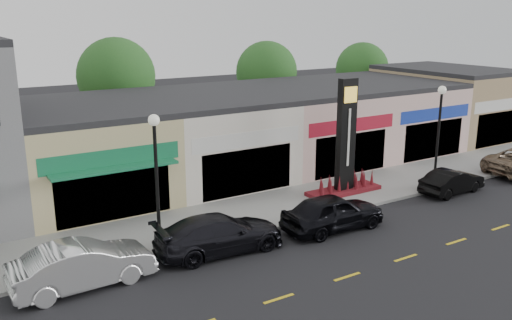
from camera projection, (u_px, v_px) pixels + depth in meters
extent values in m
plane|color=black|center=(354.00, 233.00, 23.66)|extent=(120.00, 120.00, 0.00)
cube|color=gray|center=(296.00, 203.00, 27.22)|extent=(52.00, 4.30, 0.15)
cube|color=gray|center=(324.00, 216.00, 25.37)|extent=(52.00, 0.20, 0.15)
cube|color=tan|center=(84.00, 153.00, 28.21)|extent=(7.00, 10.00, 4.50)
cube|color=#262628|center=(80.00, 107.00, 27.59)|extent=(7.00, 10.00, 0.30)
cube|color=black|center=(114.00, 194.00, 24.36)|extent=(5.25, 0.10, 2.40)
cube|color=#197348|center=(112.00, 158.00, 23.92)|extent=(6.30, 0.12, 0.80)
cube|color=#197348|center=(116.00, 169.00, 23.65)|extent=(5.60, 0.90, 0.12)
cube|color=beige|center=(204.00, 138.00, 31.76)|extent=(7.00, 10.00, 4.50)
cube|color=#262628|center=(203.00, 97.00, 31.14)|extent=(7.00, 10.00, 0.30)
cube|color=black|center=(248.00, 171.00, 27.92)|extent=(5.25, 0.10, 2.40)
cube|color=silver|center=(247.00, 139.00, 27.48)|extent=(6.30, 0.12, 0.80)
cube|color=beige|center=(301.00, 125.00, 35.32)|extent=(7.00, 10.00, 4.50)
cube|color=#262628|center=(301.00, 88.00, 34.70)|extent=(7.00, 10.00, 0.30)
cube|color=black|center=(351.00, 154.00, 31.48)|extent=(5.25, 0.10, 2.40)
cube|color=#B0172C|center=(352.00, 125.00, 31.04)|extent=(6.30, 0.12, 0.80)
cube|color=beige|center=(379.00, 115.00, 38.88)|extent=(7.00, 10.00, 4.50)
cube|color=#262628|center=(381.00, 82.00, 38.26)|extent=(7.00, 10.00, 0.30)
cube|color=black|center=(433.00, 140.00, 35.03)|extent=(5.25, 0.10, 2.40)
cube|color=#1834AC|center=(435.00, 114.00, 34.59)|extent=(6.30, 0.12, 0.80)
cube|color=#997A59|center=(445.00, 104.00, 42.37)|extent=(7.00, 10.00, 5.00)
cube|color=#262628|center=(448.00, 69.00, 41.69)|extent=(7.00, 10.00, 0.30)
cube|color=black|center=(500.00, 128.00, 38.59)|extent=(5.25, 0.10, 2.40)
cube|color=silver|center=(503.00, 105.00, 38.15)|extent=(6.30, 0.12, 0.80)
cylinder|color=#382619|center=(120.00, 130.00, 37.24)|extent=(0.36, 0.36, 3.15)
sphere|color=#184F1C|center=(116.00, 76.00, 36.29)|extent=(5.20, 5.20, 5.20)
cylinder|color=#382619|center=(266.00, 115.00, 43.36)|extent=(0.36, 0.36, 2.97)
sphere|color=#184F1C|center=(267.00, 72.00, 42.48)|extent=(4.80, 4.80, 4.80)
cylinder|color=#382619|center=(360.00, 105.00, 48.47)|extent=(0.36, 0.36, 2.80)
sphere|color=#184F1C|center=(362.00, 69.00, 47.63)|extent=(4.60, 4.60, 4.60)
cylinder|color=black|center=(160.00, 246.00, 21.57)|extent=(0.32, 0.32, 0.30)
cylinder|color=black|center=(157.00, 186.00, 20.93)|extent=(0.14, 0.14, 5.00)
sphere|color=silver|center=(154.00, 120.00, 20.25)|extent=(0.44, 0.44, 0.44)
cylinder|color=black|center=(434.00, 183.00, 29.70)|extent=(0.32, 0.32, 0.30)
cylinder|color=black|center=(438.00, 138.00, 29.06)|extent=(0.14, 0.14, 5.00)
sphere|color=silver|center=(442.00, 90.00, 28.38)|extent=(0.44, 0.44, 0.44)
cube|color=maroon|center=(344.00, 190.00, 28.57)|extent=(4.20, 1.30, 0.20)
cube|color=black|center=(346.00, 137.00, 27.82)|extent=(1.00, 0.40, 6.00)
cube|color=yellow|center=(351.00, 95.00, 27.07)|extent=(0.80, 0.05, 0.80)
cube|color=silver|center=(349.00, 138.00, 27.64)|extent=(0.12, 0.04, 3.00)
imported|color=white|center=(83.00, 265.00, 18.80)|extent=(1.90, 4.97, 1.62)
imported|color=black|center=(220.00, 234.00, 21.59)|extent=(2.45, 5.40, 1.54)
imported|color=black|center=(333.00, 212.00, 23.81)|extent=(2.02, 4.82, 1.63)
imported|color=black|center=(452.00, 181.00, 28.75)|extent=(1.63, 4.06, 1.31)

